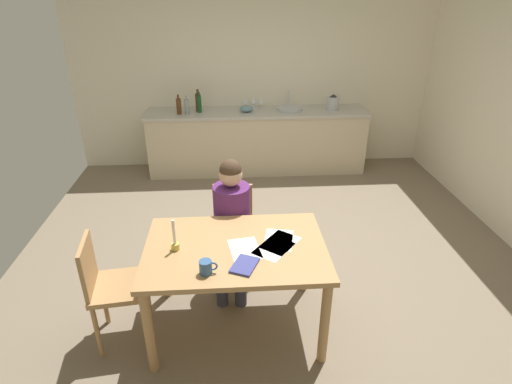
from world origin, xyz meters
TOP-DOWN VIEW (x-y plane):
  - ground_plane at (0.00, 0.00)m, footprint 5.20×5.20m
  - wall_back at (0.00, 2.60)m, footprint 5.20×0.12m
  - kitchen_counter at (0.00, 2.24)m, footprint 3.13×0.64m
  - dining_table at (-0.38, -0.93)m, footprint 1.34×0.92m
  - chair_at_table at (-0.40, -0.23)m, footprint 0.42×0.42m
  - person_seated at (-0.41, -0.38)m, footprint 0.34×0.60m
  - chair_side_empty at (-1.31, -1.00)m, footprint 0.44×0.44m
  - coffee_mug at (-0.58, -1.23)m, footprint 0.12×0.09m
  - candlestick at (-0.82, -0.94)m, footprint 0.06×0.06m
  - book_magazine at (-0.32, -1.17)m, footprint 0.22×0.26m
  - paper_letter at (-0.10, -0.97)m, footprint 0.35×0.36m
  - paper_bill at (-0.05, -0.90)m, footprint 0.35×0.36m
  - paper_envelope at (-0.06, -0.86)m, footprint 0.27×0.33m
  - paper_receipt at (-0.31, -0.97)m, footprint 0.26×0.33m
  - sink_unit at (0.46, 2.24)m, footprint 0.36×0.36m
  - bottle_oil at (-1.08, 2.15)m, footprint 0.07×0.07m
  - bottle_vinegar at (-0.97, 2.14)m, footprint 0.06×0.06m
  - bottle_wine_red at (-0.82, 2.28)m, footprint 0.08×0.08m
  - bottle_sauce at (-0.81, 2.22)m, footprint 0.06×0.06m
  - mixing_bowl at (-0.15, 2.21)m, footprint 0.19×0.19m
  - stovetop_kettle at (1.08, 2.24)m, footprint 0.18×0.18m
  - wine_glass_near_sink at (0.06, 2.39)m, footprint 0.07×0.07m
  - wine_glass_by_kettle at (-0.04, 2.39)m, footprint 0.07×0.07m
  - wine_glass_back_left at (-0.16, 2.39)m, footprint 0.07×0.07m

SIDE VIEW (x-z plane):
  - ground_plane at x=0.00m, z-range -0.04..0.00m
  - kitchen_counter at x=0.00m, z-range 0.00..0.90m
  - chair_at_table at x=-0.40m, z-range 0.05..0.92m
  - chair_side_empty at x=-1.31m, z-range 0.06..0.95m
  - dining_table at x=-0.38m, z-range 0.27..1.03m
  - person_seated at x=-0.41m, z-range 0.08..1.28m
  - paper_letter at x=-0.10m, z-range 0.76..0.76m
  - paper_bill at x=-0.05m, z-range 0.76..0.76m
  - paper_envelope at x=-0.06m, z-range 0.76..0.76m
  - paper_receipt at x=-0.31m, z-range 0.76..0.76m
  - book_magazine at x=-0.32m, z-range 0.76..0.77m
  - coffee_mug at x=-0.58m, z-range 0.76..0.85m
  - candlestick at x=-0.82m, z-range 0.70..0.95m
  - sink_unit at x=0.46m, z-range 0.80..1.04m
  - mixing_bowl at x=-0.15m, z-range 0.90..0.99m
  - stovetop_kettle at x=1.08m, z-range 0.89..1.11m
  - bottle_vinegar at x=-0.97m, z-range 0.88..1.13m
  - wine_glass_near_sink at x=0.06m, z-range 0.93..1.09m
  - wine_glass_by_kettle at x=-0.04m, z-range 0.93..1.09m
  - wine_glass_back_left at x=-0.16m, z-range 0.93..1.09m
  - bottle_oil at x=-1.08m, z-range 0.88..1.15m
  - bottle_sauce at x=-0.81m, z-range 0.88..1.17m
  - bottle_wine_red at x=-0.82m, z-range 0.88..1.18m
  - wall_back at x=0.00m, z-range 0.00..2.60m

